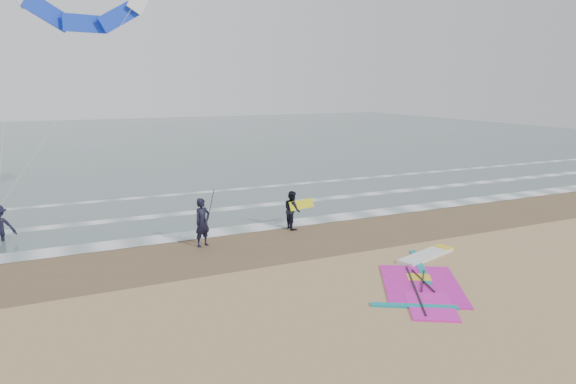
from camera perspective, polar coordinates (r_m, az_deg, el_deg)
name	(u,v)px	position (r m, az deg, el deg)	size (l,w,h in m)	color
ground	(364,296)	(15.51, 8.40, -11.41)	(120.00, 120.00, 0.00)	tan
sea_water	(128,140)	(60.68, -17.32, 5.51)	(120.00, 80.00, 0.02)	#47605E
wet_sand_band	(280,241)	(20.47, -0.86, -5.48)	(120.00, 5.00, 0.01)	brown
foam_waterline	(242,215)	(24.43, -5.11, -2.60)	(120.00, 9.15, 0.02)	white
windsurf_rig	(425,276)	(17.33, 14.95, -9.03)	(5.65, 5.35, 0.14)	white
person_standing	(202,222)	(19.87, -9.49, -3.36)	(0.69, 0.45, 1.88)	black
person_walking	(292,210)	(22.02, 0.46, -2.00)	(0.81, 0.63, 1.66)	black
held_pole	(210,211)	(19.84, -8.69, -2.05)	(0.17, 0.86, 1.82)	black
carried_kiteboard	(302,204)	(22.05, 1.51, -1.40)	(1.30, 0.51, 0.39)	yellow
surf_kite	(83,6)	(25.31, -21.79, 18.63)	(7.30, 2.97, 9.95)	white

